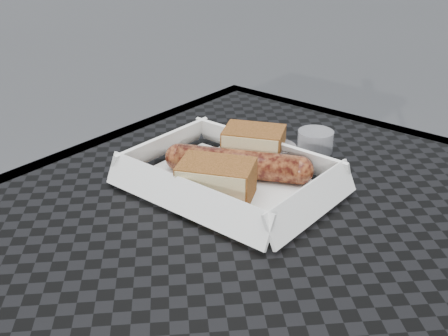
% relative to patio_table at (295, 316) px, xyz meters
% --- Properties ---
extents(patio_table, '(0.80, 0.80, 0.74)m').
position_rel_patio_table_xyz_m(patio_table, '(0.00, 0.00, 0.00)').
color(patio_table, black).
rests_on(patio_table, ground).
extents(food_tray, '(0.22, 0.15, 0.00)m').
position_rel_patio_table_xyz_m(food_tray, '(-0.15, 0.07, 0.08)').
color(food_tray, white).
rests_on(food_tray, patio_table).
extents(bratwurst, '(0.18, 0.10, 0.04)m').
position_rel_patio_table_xyz_m(bratwurst, '(-0.15, 0.10, 0.10)').
color(bratwurst, brown).
rests_on(bratwurst, food_tray).
extents(bread_near, '(0.09, 0.08, 0.05)m').
position_rel_patio_table_xyz_m(bread_near, '(-0.16, 0.14, 0.10)').
color(bread_near, brown).
rests_on(bread_near, food_tray).
extents(bread_far, '(0.10, 0.09, 0.04)m').
position_rel_patio_table_xyz_m(bread_far, '(-0.14, 0.04, 0.10)').
color(bread_far, brown).
rests_on(bread_far, food_tray).
extents(veg_garnish, '(0.03, 0.03, 0.00)m').
position_rel_patio_table_xyz_m(veg_garnish, '(-0.09, 0.02, 0.08)').
color(veg_garnish, '#ED3D0A').
rests_on(veg_garnish, food_tray).
extents(napkin, '(0.12, 0.12, 0.00)m').
position_rel_patio_table_xyz_m(napkin, '(-0.17, 0.16, 0.08)').
color(napkin, white).
rests_on(napkin, patio_table).
extents(condiment_cup_sauce, '(0.05, 0.05, 0.03)m').
position_rel_patio_table_xyz_m(condiment_cup_sauce, '(-0.14, 0.16, 0.09)').
color(condiment_cup_sauce, maroon).
rests_on(condiment_cup_sauce, patio_table).
extents(condiment_cup_empty, '(0.05, 0.05, 0.03)m').
position_rel_patio_table_xyz_m(condiment_cup_empty, '(-0.12, 0.23, 0.09)').
color(condiment_cup_empty, silver).
rests_on(condiment_cup_empty, patio_table).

